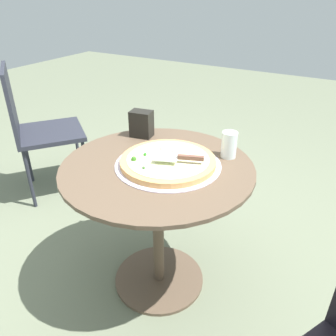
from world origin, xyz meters
name	(u,v)px	position (x,y,z in m)	size (l,w,h in m)	color
ground_plane	(159,279)	(0.00, 0.00, 0.00)	(10.00, 10.00, 0.00)	#676F58
patio_table	(158,200)	(0.00, 0.00, 0.51)	(0.84, 0.84, 0.69)	brown
pizza_on_tray	(168,162)	(0.03, -0.04, 0.71)	(0.46, 0.46, 0.05)	silver
pizza_server	(179,157)	(0.02, -0.10, 0.75)	(0.12, 0.21, 0.02)	silver
drinking_cup	(229,145)	(0.23, -0.24, 0.75)	(0.07, 0.07, 0.12)	silver
napkin_dispenser	(142,124)	(0.23, 0.23, 0.76)	(0.11, 0.07, 0.13)	black
patio_chair_far	(35,124)	(0.32, 1.19, 0.54)	(0.62, 0.62, 0.93)	#292B36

